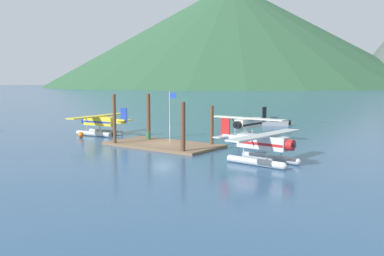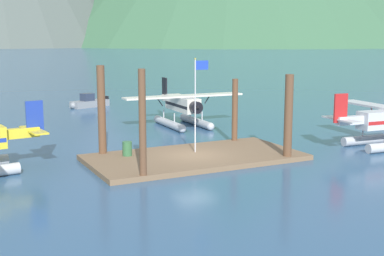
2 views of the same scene
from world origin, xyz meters
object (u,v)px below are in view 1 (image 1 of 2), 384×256
at_px(seaplane_yellow_port_fwd, 100,124).
at_px(boat_grey_open_north, 275,123).
at_px(flagpole, 171,111).
at_px(seaplane_silver_stbd_aft, 263,146).
at_px(mooring_buoy, 81,135).
at_px(seaplane_cream_bow_right, 248,126).
at_px(fuel_drum, 148,135).

height_order(seaplane_yellow_port_fwd, boat_grey_open_north, seaplane_yellow_port_fwd).
relative_size(flagpole, seaplane_silver_stbd_aft, 0.56).
bearing_deg(seaplane_yellow_port_fwd, mooring_buoy, -90.73).
relative_size(seaplane_cream_bow_right, seaplane_yellow_port_fwd, 1.00).
bearing_deg(fuel_drum, boat_grey_open_north, 79.53).
xyz_separation_m(seaplane_cream_bow_right, seaplane_silver_stbd_aft, (9.07, -13.97, 0.00)).
height_order(mooring_buoy, boat_grey_open_north, boat_grey_open_north).
height_order(seaplane_cream_bow_right, seaplane_yellow_port_fwd, same).
distance_m(mooring_buoy, seaplane_cream_bow_right, 21.80).
xyz_separation_m(flagpole, mooring_buoy, (-13.71, -1.67, -3.61)).
relative_size(fuel_drum, mooring_buoy, 1.19).
relative_size(seaplane_silver_stbd_aft, boat_grey_open_north, 2.24).
distance_m(flagpole, seaplane_silver_stbd_aft, 13.81).
relative_size(seaplane_cream_bow_right, boat_grey_open_north, 2.23).
bearing_deg(flagpole, fuel_drum, 167.51).
distance_m(fuel_drum, seaplane_silver_stbd_aft, 18.02).
xyz_separation_m(seaplane_yellow_port_fwd, seaplane_silver_stbd_aft, (26.89, -4.74, 0.00)).
bearing_deg(seaplane_cream_bow_right, seaplane_yellow_port_fwd, -152.60).
distance_m(flagpole, seaplane_yellow_port_fwd, 13.96).
xyz_separation_m(fuel_drum, seaplane_yellow_port_fwd, (-9.37, 0.59, 0.84)).
height_order(fuel_drum, seaplane_cream_bow_right, seaplane_cream_bow_right).
relative_size(seaplane_yellow_port_fwd, boat_grey_open_north, 2.24).
bearing_deg(seaplane_cream_bow_right, boat_grey_open_north, 103.04).
bearing_deg(mooring_buoy, fuel_drum, 15.55).
xyz_separation_m(fuel_drum, boat_grey_open_north, (4.76, 25.76, -0.25)).
relative_size(mooring_buoy, seaplane_cream_bow_right, 0.07).
distance_m(flagpole, mooring_buoy, 14.27).
relative_size(fuel_drum, seaplane_silver_stbd_aft, 0.08).
relative_size(flagpole, mooring_buoy, 7.95).
bearing_deg(mooring_buoy, boat_grey_open_north, 63.46).
xyz_separation_m(seaplane_silver_stbd_aft, boat_grey_open_north, (-12.76, 29.91, -1.09)).
relative_size(fuel_drum, seaplane_yellow_port_fwd, 0.08).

